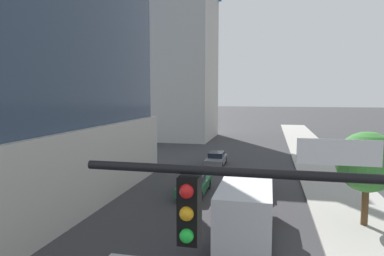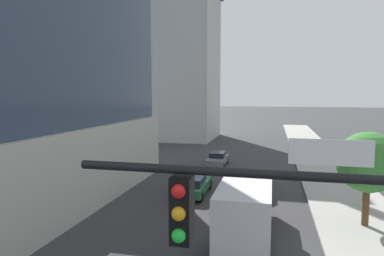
{
  "view_description": "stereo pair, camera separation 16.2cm",
  "coord_description": "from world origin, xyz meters",
  "px_view_note": "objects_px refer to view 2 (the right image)",
  "views": [
    {
      "loc": [
        3.39,
        -0.85,
        7.23
      ],
      "look_at": [
        -0.69,
        16.82,
        5.4
      ],
      "focal_mm": 31.62,
      "sensor_mm": 36.0,
      "label": 1
    },
    {
      "loc": [
        3.54,
        -0.81,
        7.23
      ],
      "look_at": [
        -0.69,
        16.82,
        5.4
      ],
      "focal_mm": 31.62,
      "sensor_mm": 36.0,
      "label": 2
    }
  ],
  "objects_px": {
    "construction_building": "(172,49)",
    "street_tree": "(368,162)",
    "car_green": "(195,185)",
    "car_black": "(255,183)",
    "car_gray": "(218,159)",
    "box_truck": "(246,205)"
  },
  "relations": [
    {
      "from": "car_gray",
      "to": "car_green",
      "type": "bearing_deg",
      "value": -90.0
    },
    {
      "from": "street_tree",
      "to": "car_green",
      "type": "relative_size",
      "value": 1.08
    },
    {
      "from": "car_gray",
      "to": "construction_building",
      "type": "bearing_deg",
      "value": 118.4
    },
    {
      "from": "construction_building",
      "to": "car_gray",
      "type": "distance_m",
      "value": 26.77
    },
    {
      "from": "construction_building",
      "to": "street_tree",
      "type": "distance_m",
      "value": 41.7
    },
    {
      "from": "car_gray",
      "to": "car_black",
      "type": "relative_size",
      "value": 0.93
    },
    {
      "from": "car_green",
      "to": "car_black",
      "type": "height_order",
      "value": "car_green"
    },
    {
      "from": "street_tree",
      "to": "construction_building",
      "type": "bearing_deg",
      "value": 121.86
    },
    {
      "from": "street_tree",
      "to": "car_black",
      "type": "relative_size",
      "value": 1.08
    },
    {
      "from": "construction_building",
      "to": "car_black",
      "type": "xyz_separation_m",
      "value": [
        15.09,
        -28.85,
        -13.77
      ]
    },
    {
      "from": "car_black",
      "to": "car_gray",
      "type": "bearing_deg",
      "value": 115.73
    },
    {
      "from": "car_gray",
      "to": "street_tree",
      "type": "bearing_deg",
      "value": -53.58
    },
    {
      "from": "construction_building",
      "to": "street_tree",
      "type": "relative_size",
      "value": 7.01
    },
    {
      "from": "construction_building",
      "to": "street_tree",
      "type": "xyz_separation_m",
      "value": [
        21.25,
        -34.19,
        -10.89
      ]
    },
    {
      "from": "car_black",
      "to": "street_tree",
      "type": "bearing_deg",
      "value": -40.93
    },
    {
      "from": "car_green",
      "to": "car_black",
      "type": "xyz_separation_m",
      "value": [
        4.18,
        1.59,
        -0.0
      ]
    },
    {
      "from": "car_gray",
      "to": "box_truck",
      "type": "distance_m",
      "value": 17.38
    },
    {
      "from": "car_gray",
      "to": "box_truck",
      "type": "bearing_deg",
      "value": -76.07
    },
    {
      "from": "street_tree",
      "to": "car_green",
      "type": "bearing_deg",
      "value": 160.07
    },
    {
      "from": "box_truck",
      "to": "car_green",
      "type": "bearing_deg",
      "value": 122.41
    },
    {
      "from": "car_gray",
      "to": "box_truck",
      "type": "height_order",
      "value": "box_truck"
    },
    {
      "from": "construction_building",
      "to": "street_tree",
      "type": "height_order",
      "value": "construction_building"
    }
  ]
}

